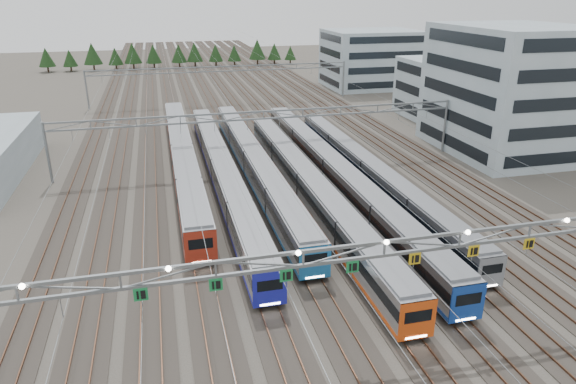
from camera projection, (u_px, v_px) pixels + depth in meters
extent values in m
plane|color=#47423A|center=(377.00, 339.00, 36.72)|extent=(400.00, 400.00, 0.00)
cube|color=#2D2823|center=(215.00, 90.00, 126.85)|extent=(54.00, 260.00, 0.08)
cube|color=brown|center=(107.00, 94.00, 121.02)|extent=(0.08, 260.00, 0.16)
cube|color=brown|center=(314.00, 85.00, 132.59)|extent=(0.08, 260.00, 0.16)
cube|color=brown|center=(212.00, 90.00, 126.64)|extent=(0.08, 260.00, 0.16)
cube|color=brown|center=(218.00, 90.00, 126.97)|extent=(0.08, 260.00, 0.16)
cube|color=black|center=(184.00, 168.00, 70.46)|extent=(2.43, 53.98, 0.37)
cube|color=gray|center=(183.00, 156.00, 69.80)|extent=(2.86, 55.08, 3.22)
cube|color=black|center=(182.00, 153.00, 69.66)|extent=(2.92, 54.81, 0.97)
cube|color=#A12A18|center=(183.00, 165.00, 70.30)|extent=(2.91, 54.81, 0.36)
cube|color=slate|center=(182.00, 144.00, 69.17)|extent=(2.57, 53.98, 0.26)
cube|color=#A12A18|center=(201.00, 248.00, 45.02)|extent=(2.88, 0.12, 3.22)
cube|color=black|center=(201.00, 244.00, 44.85)|extent=(2.14, 0.10, 0.97)
cube|color=white|center=(202.00, 262.00, 45.48)|extent=(1.72, 0.06, 0.15)
cube|color=black|center=(223.00, 182.00, 65.34)|extent=(2.26, 55.95, 0.34)
cube|color=gray|center=(222.00, 170.00, 64.73)|extent=(2.66, 57.09, 2.99)
cube|color=black|center=(222.00, 167.00, 64.60)|extent=(2.72, 56.81, 0.90)
cube|color=#1C20AD|center=(222.00, 179.00, 65.19)|extent=(2.71, 56.81, 0.33)
cube|color=slate|center=(221.00, 158.00, 64.14)|extent=(2.39, 55.95, 0.24)
cube|color=#1C20AD|center=(270.00, 289.00, 39.04)|extent=(2.68, 0.12, 2.99)
cube|color=black|center=(270.00, 285.00, 38.88)|extent=(1.99, 0.10, 0.90)
cube|color=white|center=(270.00, 304.00, 39.47)|extent=(1.59, 0.06, 0.14)
cube|color=black|center=(255.00, 174.00, 68.07)|extent=(2.34, 53.91, 0.35)
cube|color=gray|center=(254.00, 162.00, 67.44)|extent=(2.75, 55.01, 3.09)
cube|color=black|center=(254.00, 160.00, 67.31)|extent=(2.81, 54.73, 0.93)
cube|color=#2272BA|center=(254.00, 172.00, 67.92)|extent=(2.80, 54.73, 0.34)
cube|color=slate|center=(254.00, 150.00, 66.84)|extent=(2.47, 53.91, 0.25)
cube|color=#2272BA|center=(315.00, 263.00, 42.70)|extent=(2.77, 0.12, 3.09)
cube|color=black|center=(315.00, 259.00, 42.53)|extent=(2.06, 0.10, 0.93)
cube|color=white|center=(315.00, 277.00, 43.14)|extent=(1.65, 0.06, 0.15)
cube|color=black|center=(308.00, 199.00, 60.08)|extent=(2.31, 52.69, 0.35)
cube|color=gray|center=(308.00, 186.00, 59.46)|extent=(2.72, 53.77, 3.06)
cube|color=black|center=(308.00, 183.00, 59.32)|extent=(2.78, 53.50, 0.92)
cube|color=#E94E14|center=(308.00, 196.00, 59.93)|extent=(2.77, 53.50, 0.34)
cube|color=slate|center=(309.00, 172.00, 58.86)|extent=(2.45, 52.69, 0.24)
cube|color=#E94E14|center=(417.00, 321.00, 35.27)|extent=(2.74, 0.12, 3.06)
cube|color=black|center=(418.00, 316.00, 35.11)|extent=(2.04, 0.10, 0.92)
cube|color=white|center=(416.00, 337.00, 35.71)|extent=(1.63, 0.06, 0.15)
cube|color=black|center=(333.00, 183.00, 64.96)|extent=(2.33, 59.14, 0.35)
cube|color=gray|center=(333.00, 171.00, 64.33)|extent=(2.74, 60.35, 3.08)
cube|color=black|center=(333.00, 168.00, 64.20)|extent=(2.80, 60.05, 0.93)
cube|color=#163E9D|center=(333.00, 180.00, 64.81)|extent=(2.79, 60.05, 0.34)
cube|color=slate|center=(334.00, 158.00, 63.73)|extent=(2.47, 59.14, 0.24)
cube|color=#163E9D|center=(468.00, 303.00, 37.18)|extent=(2.76, 0.12, 3.08)
cube|color=black|center=(468.00, 299.00, 37.01)|extent=(2.06, 0.10, 0.93)
cube|color=white|center=(466.00, 319.00, 37.62)|extent=(1.64, 0.06, 0.15)
cube|color=black|center=(369.00, 183.00, 65.14)|extent=(2.11, 50.13, 0.32)
cube|color=gray|center=(369.00, 171.00, 64.57)|extent=(2.49, 51.15, 2.80)
cube|color=black|center=(370.00, 169.00, 64.45)|extent=(2.55, 50.90, 0.84)
cube|color=gray|center=(369.00, 180.00, 65.01)|extent=(2.54, 50.90, 0.31)
cube|color=slate|center=(370.00, 160.00, 64.02)|extent=(2.24, 50.13, 0.22)
cube|color=gray|center=(491.00, 272.00, 41.56)|extent=(2.51, 0.12, 2.80)
cube|color=black|center=(492.00, 269.00, 41.41)|extent=(1.87, 0.10, 0.84)
cube|color=white|center=(490.00, 286.00, 41.96)|extent=(1.49, 0.06, 0.13)
cube|color=gray|center=(385.00, 242.00, 33.85)|extent=(56.00, 0.22, 0.22)
cube|color=gray|center=(384.00, 255.00, 34.22)|extent=(56.00, 0.22, 0.22)
cube|color=#187B3C|center=(141.00, 294.00, 30.72)|extent=(0.85, 0.06, 0.85)
cube|color=#187B3C|center=(216.00, 285.00, 31.74)|extent=(0.85, 0.06, 0.85)
cube|color=#187B3C|center=(286.00, 275.00, 32.76)|extent=(0.85, 0.06, 0.85)
cube|color=#187B3C|center=(353.00, 267.00, 33.78)|extent=(0.85, 0.06, 0.85)
cube|color=gold|center=(415.00, 259.00, 34.81)|extent=(0.85, 0.06, 0.85)
cube|color=gold|center=(474.00, 251.00, 35.83)|extent=(0.85, 0.06, 0.85)
cube|color=gold|center=(529.00, 244.00, 36.85)|extent=(0.85, 0.06, 0.85)
cylinder|color=gray|center=(47.00, 153.00, 64.95)|extent=(0.36, 0.36, 8.00)
cylinder|color=gray|center=(445.00, 126.00, 77.67)|extent=(0.36, 0.36, 8.00)
cube|color=gray|center=(263.00, 111.00, 69.91)|extent=(56.00, 0.22, 0.22)
cube|color=gray|center=(264.00, 119.00, 70.28)|extent=(56.00, 0.22, 0.22)
cylinder|color=gray|center=(87.00, 90.00, 105.51)|extent=(0.36, 0.36, 8.00)
cylinder|color=gray|center=(343.00, 79.00, 118.23)|extent=(0.36, 0.36, 8.00)
cube|color=gray|center=(221.00, 66.00, 110.47)|extent=(56.00, 0.22, 0.22)
cube|color=gray|center=(222.00, 71.00, 110.84)|extent=(56.00, 0.22, 0.22)
cube|color=#92A7AF|center=(510.00, 90.00, 76.42)|extent=(18.00, 22.00, 18.58)
cube|color=#92A7AF|center=(445.00, 89.00, 98.02)|extent=(14.00, 16.00, 11.03)
cube|color=#92A7AF|center=(371.00, 59.00, 129.49)|extent=(22.00, 18.00, 13.89)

